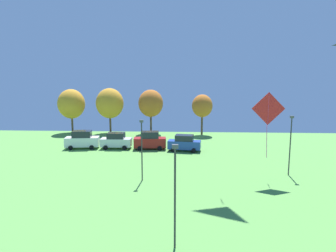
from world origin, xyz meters
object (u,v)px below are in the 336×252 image
(kite_flying_3, at_px, (268,110))
(parked_car_leftmost, at_px, (82,140))
(parked_car_third_from_left, at_px, (150,140))
(treeline_tree_1, at_px, (110,103))
(parked_car_second_from_left, at_px, (116,141))
(treeline_tree_0, at_px, (71,104))
(light_post_1, at_px, (290,142))
(light_post_0, at_px, (142,147))
(parked_car_rightmost_in_row, at_px, (184,143))
(light_post_2, at_px, (175,191))
(treeline_tree_2, at_px, (151,103))
(treeline_tree_3, at_px, (202,106))

(kite_flying_3, height_order, parked_car_leftmost, kite_flying_3)
(parked_car_third_from_left, height_order, treeline_tree_1, treeline_tree_1)
(parked_car_second_from_left, bearing_deg, treeline_tree_0, 131.23)
(parked_car_leftmost, relative_size, light_post_1, 0.79)
(parked_car_second_from_left, xyz_separation_m, light_post_0, (5.61, -13.64, 2.27))
(parked_car_second_from_left, relative_size, parked_car_rightmost_in_row, 0.93)
(parked_car_third_from_left, bearing_deg, parked_car_second_from_left, 173.55)
(light_post_2, height_order, treeline_tree_1, treeline_tree_1)
(parked_car_rightmost_in_row, distance_m, treeline_tree_2, 15.59)
(light_post_2, height_order, treeline_tree_2, treeline_tree_2)
(light_post_1, bearing_deg, kite_flying_3, -151.46)
(kite_flying_3, xyz_separation_m, light_post_1, (2.84, 1.54, -3.41))
(kite_flying_3, distance_m, light_post_1, 4.70)
(treeline_tree_0, bearing_deg, treeline_tree_1, -1.00)
(light_post_0, distance_m, light_post_1, 15.22)
(parked_car_rightmost_in_row, bearing_deg, parked_car_second_from_left, -178.80)
(treeline_tree_1, bearing_deg, light_post_1, -43.92)
(treeline_tree_1, bearing_deg, kite_flying_3, -49.26)
(parked_car_third_from_left, height_order, treeline_tree_2, treeline_tree_2)
(treeline_tree_2, bearing_deg, light_post_2, -81.87)
(parked_car_rightmost_in_row, height_order, treeline_tree_2, treeline_tree_2)
(parked_car_rightmost_in_row, bearing_deg, light_post_1, -35.54)
(parked_car_rightmost_in_row, distance_m, light_post_0, 13.44)
(parked_car_rightmost_in_row, relative_size, light_post_1, 0.75)
(light_post_0, height_order, treeline_tree_1, treeline_tree_1)
(light_post_2, bearing_deg, parked_car_second_from_left, 109.76)
(kite_flying_3, distance_m, light_post_2, 15.74)
(parked_car_third_from_left, distance_m, light_post_1, 19.32)
(parked_car_leftmost, bearing_deg, treeline_tree_0, 108.41)
(parked_car_leftmost, xyz_separation_m, treeline_tree_2, (8.61, 12.77, 4.27))
(treeline_tree_1, bearing_deg, treeline_tree_0, 179.00)
(parked_car_leftmost, bearing_deg, treeline_tree_1, 77.67)
(parked_car_third_from_left, bearing_deg, light_post_0, -91.51)
(light_post_1, relative_size, light_post_2, 0.99)
(kite_flying_3, xyz_separation_m, light_post_2, (-8.65, -12.70, -3.40))
(treeline_tree_2, bearing_deg, parked_car_leftmost, -124.00)
(parked_car_leftmost, xyz_separation_m, treeline_tree_3, (17.93, 11.81, 3.92))
(treeline_tree_1, distance_m, treeline_tree_3, 16.87)
(kite_flying_3, height_order, light_post_0, kite_flying_3)
(treeline_tree_2, relative_size, treeline_tree_3, 1.11)
(parked_car_second_from_left, bearing_deg, light_post_1, -28.70)
(kite_flying_3, relative_size, parked_car_leftmost, 1.30)
(parked_car_rightmost_in_row, distance_m, treeline_tree_3, 13.70)
(parked_car_leftmost, relative_size, light_post_0, 0.81)
(treeline_tree_0, distance_m, treeline_tree_1, 7.23)
(parked_car_rightmost_in_row, height_order, treeline_tree_0, treeline_tree_0)
(treeline_tree_0, bearing_deg, kite_flying_3, -41.17)
(parked_car_rightmost_in_row, bearing_deg, kite_flying_3, -48.11)
(treeline_tree_0, bearing_deg, treeline_tree_3, -2.12)
(light_post_2, bearing_deg, light_post_1, 51.12)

